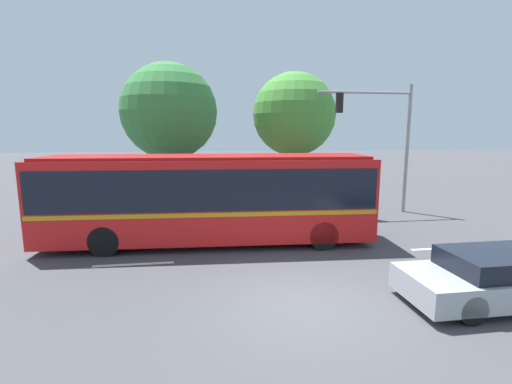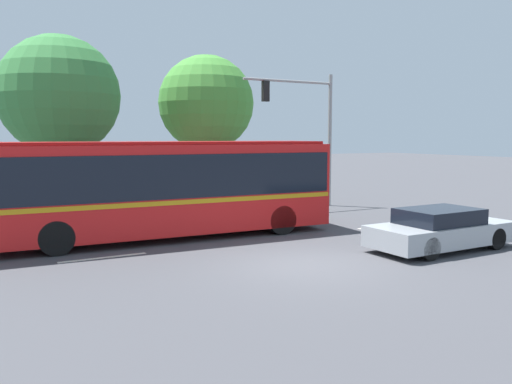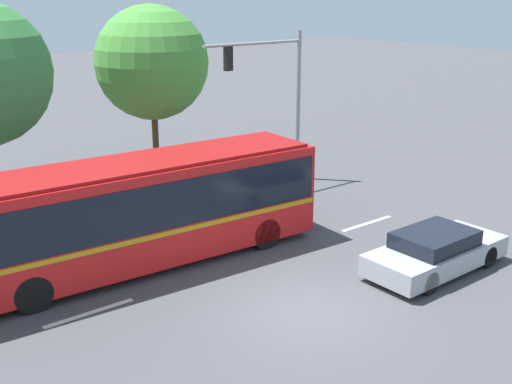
# 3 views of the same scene
# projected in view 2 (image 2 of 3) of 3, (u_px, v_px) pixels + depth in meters

# --- Properties ---
(ground_plane) EXTENTS (140.00, 140.00, 0.00)m
(ground_plane) POSITION_uv_depth(u_px,v_px,m) (302.00, 264.00, 13.67)
(ground_plane) COLOR #444449
(city_bus) EXTENTS (11.66, 3.10, 3.18)m
(city_bus) POSITION_uv_depth(u_px,v_px,m) (161.00, 184.00, 16.95)
(city_bus) COLOR red
(city_bus) RESTS_ON ground
(sedan_foreground) EXTENTS (4.60, 1.86, 1.23)m
(sedan_foreground) POSITION_uv_depth(u_px,v_px,m) (441.00, 230.00, 15.42)
(sedan_foreground) COLOR #9EA3A8
(sedan_foreground) RESTS_ON ground
(traffic_light_pole) EXTENTS (4.77, 0.24, 6.26)m
(traffic_light_pole) POSITION_uv_depth(u_px,v_px,m) (310.00, 120.00, 24.34)
(traffic_light_pole) COLOR gray
(traffic_light_pole) RESTS_ON ground
(flowering_hedge) EXTENTS (7.34, 1.23, 1.62)m
(flowering_hedge) POSITION_uv_depth(u_px,v_px,m) (199.00, 194.00, 23.20)
(flowering_hedge) COLOR #286028
(flowering_hedge) RESTS_ON ground
(street_tree_left) EXTENTS (5.07, 5.07, 7.61)m
(street_tree_left) POSITION_uv_depth(u_px,v_px,m) (59.00, 96.00, 22.06)
(street_tree_left) COLOR brown
(street_tree_left) RESTS_ON ground
(street_tree_centre) EXTENTS (4.66, 4.66, 7.30)m
(street_tree_centre) POSITION_uv_depth(u_px,v_px,m) (206.00, 103.00, 25.54)
(street_tree_centre) COLOR brown
(street_tree_centre) RESTS_ON ground
(lane_stripe_near) EXTENTS (2.40, 0.16, 0.01)m
(lane_stripe_near) POSITION_uv_depth(u_px,v_px,m) (103.00, 258.00, 14.39)
(lane_stripe_near) COLOR silver
(lane_stripe_near) RESTS_ON ground
(lane_stripe_mid) EXTENTS (2.40, 0.16, 0.01)m
(lane_stripe_mid) POSITION_uv_depth(u_px,v_px,m) (383.00, 226.00, 19.47)
(lane_stripe_mid) COLOR silver
(lane_stripe_mid) RESTS_ON ground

